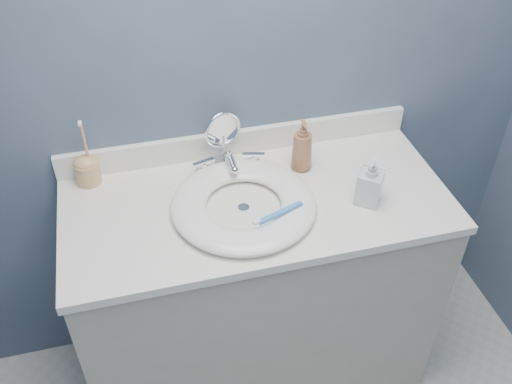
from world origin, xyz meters
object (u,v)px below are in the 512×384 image
object	(u,v)px
makeup_mirror	(223,135)
soap_bottle_clear	(370,181)
toothbrush_holder	(87,169)
soap_bottle_amber	(302,145)

from	to	relation	value
makeup_mirror	soap_bottle_clear	bearing A→B (deg)	-56.02
makeup_mirror	toothbrush_holder	xyz separation A→B (m)	(-0.45, 0.00, -0.05)
makeup_mirror	toothbrush_holder	distance (m)	0.45
soap_bottle_amber	toothbrush_holder	distance (m)	0.70
makeup_mirror	soap_bottle_clear	size ratio (longest dim) A/B	1.21
soap_bottle_amber	makeup_mirror	bearing A→B (deg)	162.44
makeup_mirror	soap_bottle_amber	size ratio (longest dim) A/B	1.06
soap_bottle_amber	toothbrush_holder	bearing A→B (deg)	176.61
soap_bottle_clear	soap_bottle_amber	bearing A→B (deg)	162.21
toothbrush_holder	soap_bottle_amber	bearing A→B (deg)	-8.36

